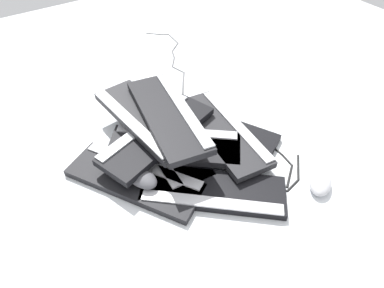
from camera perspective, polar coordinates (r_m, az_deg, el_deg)
The scene contains 16 objects.
ground_plane at distance 1.16m, azimuth 3.81°, elevation -2.95°, with size 3.20×3.20×0.00m, color silver.
keyboard_0 at distance 1.21m, azimuth -4.56°, elevation 0.17°, with size 0.45×0.19×0.03m.
keyboard_1 at distance 1.11m, azimuth -9.48°, elevation -5.80°, with size 0.46×0.35×0.03m.
keyboard_2 at distance 1.07m, azimuth 3.55°, elevation -7.83°, with size 0.40×0.43×0.03m.
keyboard_3 at distance 1.26m, azimuth 4.13°, elevation 2.31°, with size 0.46×0.33×0.03m.
keyboard_4 at distance 1.16m, azimuth -2.89°, elevation -0.21°, with size 0.40×0.43×0.03m.
keyboard_5 at distance 1.16m, azimuth -5.79°, elevation 1.63°, with size 0.28×0.46×0.03m.
keyboard_6 at distance 1.22m, azimuth 5.13°, elevation 2.20°, with size 0.46×0.20×0.03m.
keyboard_7 at distance 1.18m, azimuth -7.97°, elevation 4.28°, with size 0.45×0.19×0.03m.
keyboard_8 at distance 1.14m, azimuth -4.00°, elevation 4.92°, with size 0.46×0.23×0.03m.
mouse_0 at distance 1.15m, azimuth 20.61°, elevation -6.05°, with size 0.11×0.07×0.04m, color #B7B7BC.
mouse_1 at distance 1.06m, azimuth -8.36°, elevation -5.62°, with size 0.11×0.07×0.04m, color #4C4C51.
mouse_2 at distance 1.11m, azimuth -12.12°, elevation -3.42°, with size 0.11×0.07×0.04m, color silver.
mouse_3 at distance 1.09m, azimuth -10.23°, elevation -4.34°, with size 0.11×0.07×0.04m, color #4C4C51.
cable_0 at distance 1.17m, azimuth 12.56°, elevation -3.73°, with size 0.24×0.26×0.01m.
cable_1 at distance 1.71m, azimuth -3.11°, elevation 14.29°, with size 0.62×0.26×0.01m.
Camera 1 is at (-0.61, 0.51, 0.85)m, focal length 32.00 mm.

